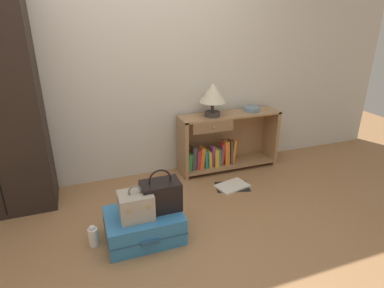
{
  "coord_description": "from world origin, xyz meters",
  "views": [
    {
      "loc": [
        -0.62,
        -1.87,
        1.72
      ],
      "look_at": [
        0.38,
        0.84,
        0.55
      ],
      "focal_mm": 30.13,
      "sensor_mm": 36.0,
      "label": 1
    }
  ],
  "objects_px": {
    "bottle": "(93,237)",
    "bookshelf": "(224,142)",
    "train_case": "(136,205)",
    "open_book_on_floor": "(232,186)",
    "handbag": "(161,195)",
    "bowl": "(251,109)",
    "suitcase_large": "(144,225)",
    "table_lamp": "(213,94)"
  },
  "relations": [
    {
      "from": "bottle",
      "to": "bookshelf",
      "type": "bearing_deg",
      "value": 30.47
    },
    {
      "from": "train_case",
      "to": "open_book_on_floor",
      "type": "bearing_deg",
      "value": 25.7
    },
    {
      "from": "open_book_on_floor",
      "to": "handbag",
      "type": "bearing_deg",
      "value": -151.61
    },
    {
      "from": "bowl",
      "to": "suitcase_large",
      "type": "height_order",
      "value": "bowl"
    },
    {
      "from": "bowl",
      "to": "train_case",
      "type": "distance_m",
      "value": 1.89
    },
    {
      "from": "handbag",
      "to": "open_book_on_floor",
      "type": "height_order",
      "value": "handbag"
    },
    {
      "from": "bookshelf",
      "to": "handbag",
      "type": "relative_size",
      "value": 3.28
    },
    {
      "from": "table_lamp",
      "to": "bottle",
      "type": "xyz_separation_m",
      "value": [
        -1.4,
        -0.89,
        -0.84
      ]
    },
    {
      "from": "table_lamp",
      "to": "handbag",
      "type": "xyz_separation_m",
      "value": [
        -0.84,
        -0.92,
        -0.56
      ]
    },
    {
      "from": "bowl",
      "to": "bottle",
      "type": "xyz_separation_m",
      "value": [
        -1.9,
        -0.92,
        -0.62
      ]
    },
    {
      "from": "table_lamp",
      "to": "suitcase_large",
      "type": "bearing_deg",
      "value": -136.95
    },
    {
      "from": "suitcase_large",
      "to": "bottle",
      "type": "height_order",
      "value": "suitcase_large"
    },
    {
      "from": "suitcase_large",
      "to": "bookshelf",
      "type": "bearing_deg",
      "value": 39.62
    },
    {
      "from": "suitcase_large",
      "to": "open_book_on_floor",
      "type": "xyz_separation_m",
      "value": [
        1.06,
        0.51,
        -0.11
      ]
    },
    {
      "from": "bookshelf",
      "to": "table_lamp",
      "type": "relative_size",
      "value": 3.19
    },
    {
      "from": "table_lamp",
      "to": "suitcase_large",
      "type": "relative_size",
      "value": 0.6
    },
    {
      "from": "table_lamp",
      "to": "train_case",
      "type": "distance_m",
      "value": 1.54
    },
    {
      "from": "bookshelf",
      "to": "suitcase_large",
      "type": "bearing_deg",
      "value": -140.38
    },
    {
      "from": "bottle",
      "to": "open_book_on_floor",
      "type": "height_order",
      "value": "bottle"
    },
    {
      "from": "bottle",
      "to": "table_lamp",
      "type": "bearing_deg",
      "value": 32.41
    },
    {
      "from": "bookshelf",
      "to": "open_book_on_floor",
      "type": "relative_size",
      "value": 2.93
    },
    {
      "from": "bowl",
      "to": "handbag",
      "type": "relative_size",
      "value": 0.52
    },
    {
      "from": "handbag",
      "to": "open_book_on_floor",
      "type": "xyz_separation_m",
      "value": [
        0.91,
        0.49,
        -0.35
      ]
    },
    {
      "from": "train_case",
      "to": "open_book_on_floor",
      "type": "height_order",
      "value": "train_case"
    },
    {
      "from": "bookshelf",
      "to": "train_case",
      "type": "xyz_separation_m",
      "value": [
        -1.23,
        -1.0,
        0.02
      ]
    },
    {
      "from": "table_lamp",
      "to": "bowl",
      "type": "bearing_deg",
      "value": 3.59
    },
    {
      "from": "handbag",
      "to": "bowl",
      "type": "bearing_deg",
      "value": 35.13
    },
    {
      "from": "handbag",
      "to": "open_book_on_floor",
      "type": "bearing_deg",
      "value": 28.39
    },
    {
      "from": "train_case",
      "to": "handbag",
      "type": "bearing_deg",
      "value": 12.8
    },
    {
      "from": "suitcase_large",
      "to": "open_book_on_floor",
      "type": "distance_m",
      "value": 1.18
    },
    {
      "from": "handbag",
      "to": "bookshelf",
      "type": "bearing_deg",
      "value": 43.23
    },
    {
      "from": "train_case",
      "to": "suitcase_large",
      "type": "bearing_deg",
      "value": 30.48
    },
    {
      "from": "bookshelf",
      "to": "handbag",
      "type": "height_order",
      "value": "bookshelf"
    },
    {
      "from": "bottle",
      "to": "handbag",
      "type": "bearing_deg",
      "value": -3.14
    },
    {
      "from": "bowl",
      "to": "train_case",
      "type": "relative_size",
      "value": 0.65
    },
    {
      "from": "table_lamp",
      "to": "suitcase_large",
      "type": "distance_m",
      "value": 1.58
    },
    {
      "from": "bookshelf",
      "to": "table_lamp",
      "type": "distance_m",
      "value": 0.62
    },
    {
      "from": "table_lamp",
      "to": "bowl",
      "type": "relative_size",
      "value": 1.99
    },
    {
      "from": "suitcase_large",
      "to": "open_book_on_floor",
      "type": "height_order",
      "value": "suitcase_large"
    },
    {
      "from": "handbag",
      "to": "suitcase_large",
      "type": "bearing_deg",
      "value": -174.67
    },
    {
      "from": "table_lamp",
      "to": "bookshelf",
      "type": "bearing_deg",
      "value": 11.49
    },
    {
      "from": "suitcase_large",
      "to": "handbag",
      "type": "height_order",
      "value": "handbag"
    }
  ]
}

